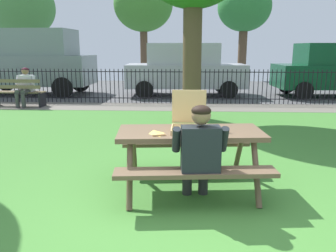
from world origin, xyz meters
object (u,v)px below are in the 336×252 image
(parked_car_left, at_px, (185,69))
(far_tree_left, at_px, (23,8))
(pizza_box_open, at_px, (189,123))
(person_on_park_bench, at_px, (25,85))
(picnic_table_foreground, at_px, (190,144))
(adult_at_table, at_px, (199,151))
(far_tree_center, at_px, (244,8))
(park_bench_left, at_px, (18,93))
(far_tree_midleft, at_px, (143,5))
(pizza_slice_on_table, at_px, (157,133))
(parked_car_far_left, at_px, (30,60))

(parked_car_left, relative_size, far_tree_left, 0.78)
(pizza_box_open, relative_size, person_on_park_bench, 0.41)
(picnic_table_foreground, height_order, adult_at_table, adult_at_table)
(far_tree_center, bearing_deg, park_bench_left, -129.10)
(far_tree_midleft, bearing_deg, park_bench_left, -104.33)
(pizza_box_open, distance_m, far_tree_center, 17.02)
(pizza_slice_on_table, distance_m, parked_car_left, 8.96)
(pizza_box_open, bearing_deg, picnic_table_foreground, -41.65)
(parked_car_far_left, bearing_deg, adult_at_table, -56.44)
(pizza_box_open, height_order, parked_car_far_left, parked_car_far_left)
(adult_at_table, xyz_separation_m, parked_car_left, (-0.21, 9.26, 0.35))
(pizza_slice_on_table, bearing_deg, far_tree_left, 119.34)
(person_on_park_bench, bearing_deg, pizza_box_open, -50.39)
(pizza_slice_on_table, distance_m, far_tree_left, 19.35)
(parked_car_far_left, height_order, far_tree_center, far_tree_center)
(pizza_slice_on_table, distance_m, far_tree_midleft, 17.11)
(far_tree_left, xyz_separation_m, far_tree_center, (12.96, 0.00, -0.08))
(park_bench_left, height_order, far_tree_midleft, far_tree_midleft)
(far_tree_left, bearing_deg, parked_car_left, -38.51)
(park_bench_left, bearing_deg, parked_car_left, 28.13)
(picnic_table_foreground, height_order, pizza_slice_on_table, pizza_slice_on_table)
(far_tree_midleft, relative_size, far_tree_center, 1.06)
(parked_car_left, bearing_deg, park_bench_left, -151.87)
(picnic_table_foreground, distance_m, far_tree_center, 17.08)
(parked_car_left, bearing_deg, far_tree_left, 141.49)
(park_bench_left, bearing_deg, far_tree_left, 113.34)
(adult_at_table, xyz_separation_m, far_tree_left, (-9.84, 16.93, 3.41))
(pizza_box_open, distance_m, far_tree_left, 19.35)
(pizza_box_open, distance_m, parked_car_left, 8.75)
(parked_car_far_left, bearing_deg, far_tree_midleft, 65.70)
(picnic_table_foreground, distance_m, parked_car_left, 8.78)
(park_bench_left, height_order, person_on_park_bench, person_on_park_bench)
(person_on_park_bench, bearing_deg, far_tree_left, 114.52)
(far_tree_center, bearing_deg, person_on_park_bench, -128.33)
(park_bench_left, bearing_deg, person_on_park_bench, 4.53)
(pizza_box_open, height_order, adult_at_table, pizza_box_open)
(pizza_box_open, distance_m, park_bench_left, 7.98)
(person_on_park_bench, distance_m, far_tree_left, 11.92)
(adult_at_table, bearing_deg, person_on_park_bench, 127.98)
(adult_at_table, height_order, parked_car_left, parked_car_left)
(pizza_slice_on_table, height_order, park_bench_left, park_bench_left)
(far_tree_midleft, bearing_deg, adult_at_table, -80.98)
(picnic_table_foreground, relative_size, pizza_slice_on_table, 6.34)
(parked_car_far_left, bearing_deg, pizza_slice_on_table, -57.77)
(pizza_slice_on_table, relative_size, adult_at_table, 0.26)
(pizza_box_open, bearing_deg, parked_car_far_left, 124.57)
(picnic_table_foreground, bearing_deg, far_tree_left, 120.67)
(parked_car_left, height_order, far_tree_center, far_tree_center)
(parked_car_left, relative_size, far_tree_center, 0.83)
(far_tree_midleft, bearing_deg, parked_car_far_left, -114.30)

